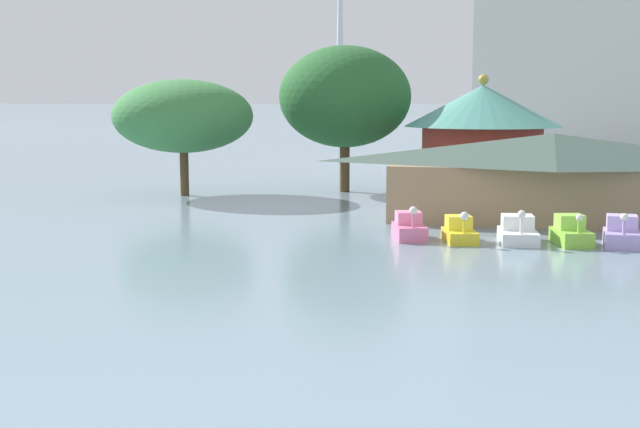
{
  "coord_description": "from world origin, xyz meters",
  "views": [
    {
      "loc": [
        7.56,
        -8.61,
        6.69
      ],
      "look_at": [
        0.71,
        20.41,
        2.48
      ],
      "focal_mm": 46.0,
      "sensor_mm": 36.0,
      "label": 1
    }
  ],
  "objects_px": {
    "pedal_boat_white": "(518,232)",
    "green_roof_pavilion": "(482,135)",
    "pedal_boat_pink": "(409,228)",
    "shoreline_tree_tall_left": "(183,116)",
    "boathouse": "(552,176)",
    "background_building_block": "(600,51)",
    "pedal_boat_lime": "(571,233)",
    "pedal_boat_lavender": "(622,234)",
    "pedal_boat_yellow": "(459,231)",
    "shoreline_tree_mid": "(345,97)"
  },
  "relations": [
    {
      "from": "pedal_boat_yellow",
      "to": "green_roof_pavilion",
      "type": "distance_m",
      "value": 17.95
    },
    {
      "from": "pedal_boat_pink",
      "to": "boathouse",
      "type": "bearing_deg",
      "value": 118.87
    },
    {
      "from": "pedal_boat_lime",
      "to": "pedal_boat_yellow",
      "type": "bearing_deg",
      "value": -101.06
    },
    {
      "from": "green_roof_pavilion",
      "to": "background_building_block",
      "type": "bearing_deg",
      "value": 72.42
    },
    {
      "from": "green_roof_pavilion",
      "to": "background_building_block",
      "type": "height_order",
      "value": "background_building_block"
    },
    {
      "from": "background_building_block",
      "to": "pedal_boat_white",
      "type": "bearing_deg",
      "value": -99.01
    },
    {
      "from": "pedal_boat_pink",
      "to": "background_building_block",
      "type": "xyz_separation_m",
      "value": [
        12.91,
        49.67,
        10.9
      ]
    },
    {
      "from": "background_building_block",
      "to": "shoreline_tree_mid",
      "type": "bearing_deg",
      "value": -123.21
    },
    {
      "from": "pedal_boat_yellow",
      "to": "background_building_block",
      "type": "bearing_deg",
      "value": 152.09
    },
    {
      "from": "green_roof_pavilion",
      "to": "shoreline_tree_mid",
      "type": "bearing_deg",
      "value": 169.47
    },
    {
      "from": "pedal_boat_white",
      "to": "green_roof_pavilion",
      "type": "distance_m",
      "value": 17.71
    },
    {
      "from": "pedal_boat_lime",
      "to": "boathouse",
      "type": "relative_size",
      "value": 0.14
    },
    {
      "from": "pedal_boat_yellow",
      "to": "pedal_boat_lavender",
      "type": "distance_m",
      "value": 7.29
    },
    {
      "from": "pedal_boat_lavender",
      "to": "green_roof_pavilion",
      "type": "xyz_separation_m",
      "value": [
        -7.0,
        17.06,
        3.72
      ]
    },
    {
      "from": "pedal_boat_lime",
      "to": "shoreline_tree_mid",
      "type": "distance_m",
      "value": 24.69
    },
    {
      "from": "green_roof_pavilion",
      "to": "pedal_boat_pink",
      "type": "bearing_deg",
      "value": -98.74
    },
    {
      "from": "pedal_boat_pink",
      "to": "pedal_boat_lime",
      "type": "bearing_deg",
      "value": 73.93
    },
    {
      "from": "boathouse",
      "to": "background_building_block",
      "type": "xyz_separation_m",
      "value": [
        6.07,
        42.53,
        8.9
      ]
    },
    {
      "from": "shoreline_tree_tall_left",
      "to": "pedal_boat_pink",
      "type": "bearing_deg",
      "value": -39.22
    },
    {
      "from": "shoreline_tree_mid",
      "to": "pedal_boat_lime",
      "type": "bearing_deg",
      "value": -52.55
    },
    {
      "from": "pedal_boat_yellow",
      "to": "background_building_block",
      "type": "distance_m",
      "value": 52.15
    },
    {
      "from": "pedal_boat_lime",
      "to": "boathouse",
      "type": "bearing_deg",
      "value": 169.41
    },
    {
      "from": "pedal_boat_lavender",
      "to": "shoreline_tree_mid",
      "type": "bearing_deg",
      "value": -135.43
    },
    {
      "from": "pedal_boat_yellow",
      "to": "pedal_boat_lavender",
      "type": "relative_size",
      "value": 1.03
    },
    {
      "from": "pedal_boat_lavender",
      "to": "shoreline_tree_tall_left",
      "type": "distance_m",
      "value": 30.86
    },
    {
      "from": "pedal_boat_white",
      "to": "pedal_boat_lime",
      "type": "height_order",
      "value": "pedal_boat_white"
    },
    {
      "from": "pedal_boat_pink",
      "to": "boathouse",
      "type": "distance_m",
      "value": 10.09
    },
    {
      "from": "pedal_boat_pink",
      "to": "shoreline_tree_tall_left",
      "type": "xyz_separation_m",
      "value": [
        -17.42,
        14.22,
        4.94
      ]
    },
    {
      "from": "pedal_boat_white",
      "to": "green_roof_pavilion",
      "type": "bearing_deg",
      "value": -178.45
    },
    {
      "from": "pedal_boat_yellow",
      "to": "background_building_block",
      "type": "xyz_separation_m",
      "value": [
        10.52,
        49.89,
        10.94
      ]
    },
    {
      "from": "boathouse",
      "to": "shoreline_tree_mid",
      "type": "xyz_separation_m",
      "value": [
        -13.92,
        11.98,
        4.27
      ]
    },
    {
      "from": "pedal_boat_lime",
      "to": "boathouse",
      "type": "xyz_separation_m",
      "value": [
        -0.6,
        6.98,
        1.99
      ]
    },
    {
      "from": "pedal_boat_yellow",
      "to": "pedal_boat_lime",
      "type": "bearing_deg",
      "value": 78.44
    },
    {
      "from": "pedal_boat_white",
      "to": "boathouse",
      "type": "height_order",
      "value": "boathouse"
    },
    {
      "from": "pedal_boat_yellow",
      "to": "pedal_boat_lime",
      "type": "xyz_separation_m",
      "value": [
        5.05,
        0.39,
        0.05
      ]
    },
    {
      "from": "pedal_boat_lime",
      "to": "pedal_boat_lavender",
      "type": "height_order",
      "value": "pedal_boat_lavender"
    },
    {
      "from": "pedal_boat_lavender",
      "to": "background_building_block",
      "type": "height_order",
      "value": "background_building_block"
    },
    {
      "from": "pedal_boat_pink",
      "to": "pedal_boat_lavender",
      "type": "bearing_deg",
      "value": 74.17
    },
    {
      "from": "pedal_boat_lavender",
      "to": "boathouse",
      "type": "distance_m",
      "value": 7.7
    },
    {
      "from": "shoreline_tree_tall_left",
      "to": "background_building_block",
      "type": "relative_size",
      "value": 0.39
    },
    {
      "from": "pedal_boat_white",
      "to": "shoreline_tree_tall_left",
      "type": "xyz_separation_m",
      "value": [
        -22.48,
        14.03,
        4.97
      ]
    },
    {
      "from": "pedal_boat_yellow",
      "to": "pedal_boat_white",
      "type": "height_order",
      "value": "pedal_boat_white"
    },
    {
      "from": "shoreline_tree_mid",
      "to": "pedal_boat_white",
      "type": "bearing_deg",
      "value": -57.34
    },
    {
      "from": "pedal_boat_white",
      "to": "pedal_boat_lavender",
      "type": "distance_m",
      "value": 4.6
    },
    {
      "from": "background_building_block",
      "to": "pedal_boat_lime",
      "type": "bearing_deg",
      "value": -96.3
    },
    {
      "from": "shoreline_tree_tall_left",
      "to": "shoreline_tree_mid",
      "type": "height_order",
      "value": "shoreline_tree_mid"
    },
    {
      "from": "pedal_boat_lavender",
      "to": "shoreline_tree_mid",
      "type": "height_order",
      "value": "shoreline_tree_mid"
    },
    {
      "from": "pedal_boat_lime",
      "to": "green_roof_pavilion",
      "type": "relative_size",
      "value": 0.25
    },
    {
      "from": "pedal_boat_yellow",
      "to": "boathouse",
      "type": "distance_m",
      "value": 8.85
    },
    {
      "from": "pedal_boat_lime",
      "to": "shoreline_tree_tall_left",
      "type": "distance_m",
      "value": 28.98
    }
  ]
}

